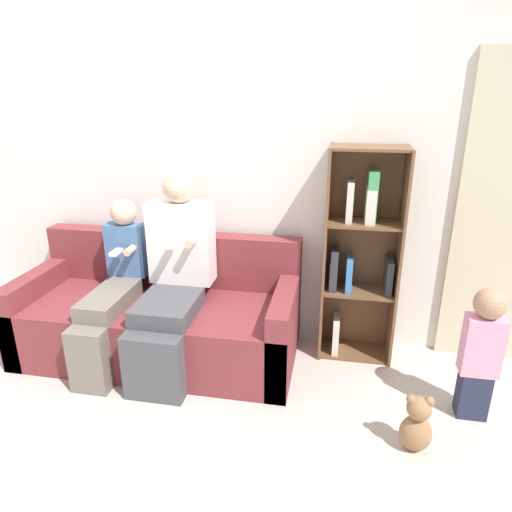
{
  "coord_description": "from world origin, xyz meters",
  "views": [
    {
      "loc": [
        1.1,
        -2.21,
        1.81
      ],
      "look_at": [
        0.58,
        0.55,
        0.78
      ],
      "focal_mm": 32.0,
      "sensor_mm": 36.0,
      "label": 1
    }
  ],
  "objects_px": {
    "teddy_bear": "(417,425)",
    "toddler_standing": "(481,350)",
    "couch": "(160,318)",
    "child_seated": "(112,287)",
    "bookshelf": "(359,254)",
    "adult_seated": "(173,272)"
  },
  "relations": [
    {
      "from": "couch",
      "to": "adult_seated",
      "type": "distance_m",
      "value": 0.43
    },
    {
      "from": "teddy_bear",
      "to": "adult_seated",
      "type": "bearing_deg",
      "value": 158.96
    },
    {
      "from": "bookshelf",
      "to": "teddy_bear",
      "type": "height_order",
      "value": "bookshelf"
    },
    {
      "from": "child_seated",
      "to": "toddler_standing",
      "type": "height_order",
      "value": "child_seated"
    },
    {
      "from": "child_seated",
      "to": "teddy_bear",
      "type": "relative_size",
      "value": 3.22
    },
    {
      "from": "bookshelf",
      "to": "teddy_bear",
      "type": "xyz_separation_m",
      "value": [
        0.32,
        -0.95,
        -0.59
      ]
    },
    {
      "from": "teddy_bear",
      "to": "couch",
      "type": "bearing_deg",
      "value": 158.43
    },
    {
      "from": "couch",
      "to": "toddler_standing",
      "type": "xyz_separation_m",
      "value": [
        2.04,
        -0.31,
        0.16
      ]
    },
    {
      "from": "adult_seated",
      "to": "toddler_standing",
      "type": "bearing_deg",
      "value": -7.1
    },
    {
      "from": "couch",
      "to": "toddler_standing",
      "type": "relative_size",
      "value": 2.37
    },
    {
      "from": "bookshelf",
      "to": "child_seated",
      "type": "bearing_deg",
      "value": -165.78
    },
    {
      "from": "toddler_standing",
      "to": "bookshelf",
      "type": "bearing_deg",
      "value": 138.71
    },
    {
      "from": "adult_seated",
      "to": "bookshelf",
      "type": "relative_size",
      "value": 0.89
    },
    {
      "from": "toddler_standing",
      "to": "adult_seated",
      "type": "bearing_deg",
      "value": 172.9
    },
    {
      "from": "adult_seated",
      "to": "teddy_bear",
      "type": "xyz_separation_m",
      "value": [
        1.52,
        -0.59,
        -0.51
      ]
    },
    {
      "from": "child_seated",
      "to": "bookshelf",
      "type": "bearing_deg",
      "value": 14.22
    },
    {
      "from": "toddler_standing",
      "to": "teddy_bear",
      "type": "bearing_deg",
      "value": -135.8
    },
    {
      "from": "teddy_bear",
      "to": "child_seated",
      "type": "bearing_deg",
      "value": 164.64
    },
    {
      "from": "couch",
      "to": "child_seated",
      "type": "bearing_deg",
      "value": -155.12
    },
    {
      "from": "teddy_bear",
      "to": "toddler_standing",
      "type": "bearing_deg",
      "value": 44.2
    },
    {
      "from": "bookshelf",
      "to": "adult_seated",
      "type": "bearing_deg",
      "value": -163.24
    },
    {
      "from": "child_seated",
      "to": "toddler_standing",
      "type": "relative_size",
      "value": 1.35
    }
  ]
}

